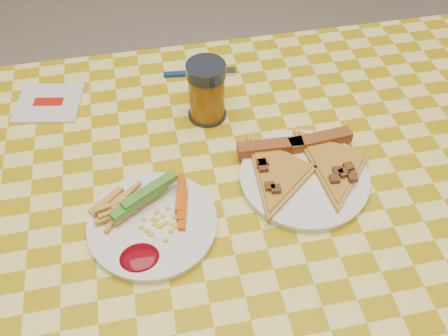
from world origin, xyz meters
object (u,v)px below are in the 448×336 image
Objects in this scene: drink_glass at (207,92)px; plate_right at (304,179)px; table at (221,226)px; plate_left at (153,225)px.

plate_right is at bearing -55.87° from drink_glass.
plate_right is at bearing 4.90° from table.
plate_left is at bearing -164.65° from table.
table is 6.00× the size of plate_right.
plate_right is at bearing 9.61° from plate_left.
drink_glass is at bearing 124.13° from plate_right.
plate_right is 1.81× the size of drink_glass.
drink_glass reaches higher than plate_right.
table is 10.86× the size of drink_glass.
table is at bearing 15.35° from plate_left.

